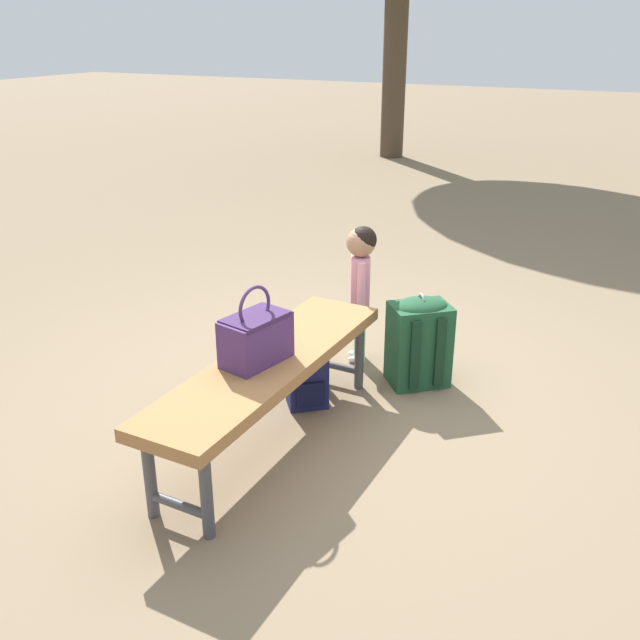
{
  "coord_description": "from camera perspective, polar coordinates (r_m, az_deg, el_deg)",
  "views": [
    {
      "loc": [
        -3.03,
        -1.5,
        1.88
      ],
      "look_at": [
        0.02,
        0.01,
        0.45
      ],
      "focal_mm": 39.87,
      "sensor_mm": 36.0,
      "label": 1
    }
  ],
  "objects": [
    {
      "name": "ground_plane",
      "position": [
        3.87,
        -0.04,
        -6.26
      ],
      "size": [
        40.0,
        40.0,
        0.0
      ],
      "primitive_type": "plane",
      "color": "#7F6B51",
      "rests_on": "ground"
    },
    {
      "name": "park_bench",
      "position": [
        3.31,
        -4.1,
        -3.97
      ],
      "size": [
        1.61,
        0.44,
        0.45
      ],
      "color": "#9E6B3D",
      "rests_on": "ground"
    },
    {
      "name": "handbag",
      "position": [
        3.2,
        -5.17,
        -1.32
      ],
      "size": [
        0.35,
        0.24,
        0.37
      ],
      "color": "#4C2D66",
      "rests_on": "park_bench"
    },
    {
      "name": "child_standing",
      "position": [
        4.09,
        3.33,
        3.73
      ],
      "size": [
        0.21,
        0.17,
        0.83
      ],
      "color": "#B2D8B2",
      "rests_on": "ground"
    },
    {
      "name": "backpack_large",
      "position": [
        3.95,
        7.94,
        -1.51
      ],
      "size": [
        0.38,
        0.39,
        0.54
      ],
      "color": "#1E4C2D",
      "rests_on": "ground"
    },
    {
      "name": "backpack_small",
      "position": [
        3.72,
        -1.05,
        -4.5
      ],
      "size": [
        0.25,
        0.25,
        0.35
      ],
      "color": "#191E4C",
      "rests_on": "ground"
    }
  ]
}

